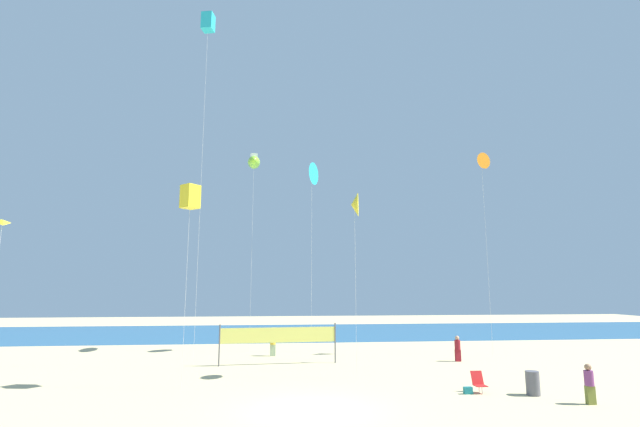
% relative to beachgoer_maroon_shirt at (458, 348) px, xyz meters
% --- Properties ---
extents(ground_plane, '(120.00, 120.00, 0.00)m').
position_rel_beachgoer_maroon_shirt_xyz_m(ground_plane, '(-10.19, -10.69, -0.84)').
color(ground_plane, '#D1BC89').
extents(ocean_band, '(120.00, 20.00, 0.01)m').
position_rel_beachgoer_maroon_shirt_xyz_m(ocean_band, '(-10.19, 20.86, -0.83)').
color(ocean_band, '#28608C').
rests_on(ocean_band, ground).
extents(beachgoer_maroon_shirt, '(0.36, 0.36, 1.56)m').
position_rel_beachgoer_maroon_shirt_xyz_m(beachgoer_maroon_shirt, '(0.00, 0.00, 0.00)').
color(beachgoer_maroon_shirt, maroon).
rests_on(beachgoer_maroon_shirt, ground).
extents(beachgoer_mustard_shirt, '(0.39, 0.39, 1.69)m').
position_rel_beachgoer_maroon_shirt_xyz_m(beachgoer_mustard_shirt, '(-11.58, 3.56, 0.06)').
color(beachgoer_mustard_shirt, '#99B28C').
rests_on(beachgoer_mustard_shirt, ground).
extents(beachgoer_plum_shirt, '(0.35, 0.35, 1.54)m').
position_rel_beachgoer_maroon_shirt_xyz_m(beachgoer_plum_shirt, '(0.88, -10.94, -0.01)').
color(beachgoer_plum_shirt, olive).
rests_on(beachgoer_plum_shirt, ground).
extents(folding_beach_chair, '(0.52, 0.65, 0.89)m').
position_rel_beachgoer_maroon_shirt_xyz_m(folding_beach_chair, '(-2.58, -8.48, -0.37)').
color(folding_beach_chair, red).
rests_on(folding_beach_chair, ground).
extents(trash_barrel, '(0.57, 0.57, 1.00)m').
position_rel_beachgoer_maroon_shirt_xyz_m(trash_barrel, '(-0.50, -9.23, -0.34)').
color(trash_barrel, '#595960').
rests_on(trash_barrel, ground).
extents(volleyball_net, '(7.07, 0.64, 2.40)m').
position_rel_beachgoer_maroon_shirt_xyz_m(volleyball_net, '(-11.25, -0.04, 0.79)').
color(volleyball_net, '#4C4C51').
rests_on(volleyball_net, ground).
extents(beach_handbag, '(0.37, 0.19, 0.30)m').
position_rel_beachgoer_maroon_shirt_xyz_m(beach_handbag, '(-3.19, -8.70, -0.69)').
color(beach_handbag, '#19727A').
rests_on(beach_handbag, ground).
extents(kite_lime_inflatable, '(1.06, 2.80, 14.97)m').
position_rel_beachgoer_maroon_shirt_xyz_m(kite_lime_inflatable, '(-13.27, 6.11, 13.39)').
color(kite_lime_inflatable, silver).
rests_on(kite_lime_inflatable, ground).
extents(kite_yellow_box, '(1.01, 1.01, 9.50)m').
position_rel_beachgoer_maroon_shirt_xyz_m(kite_yellow_box, '(-15.75, -6.34, 8.08)').
color(kite_yellow_box, silver).
rests_on(kite_yellow_box, ground).
extents(kite_orange_delta, '(1.28, 0.77, 14.32)m').
position_rel_beachgoer_maroon_shirt_xyz_m(kite_orange_delta, '(3.42, 2.27, 12.86)').
color(kite_orange_delta, silver).
rests_on(kite_orange_delta, ground).
extents(kite_yellow_delta, '(0.66, 1.34, 9.60)m').
position_rel_beachgoer_maroon_shirt_xyz_m(kite_yellow_delta, '(-7.37, -4.90, 8.11)').
color(kite_yellow_delta, silver).
rests_on(kite_yellow_delta, ground).
extents(kite_yellow_diamond, '(0.71, 0.71, 7.75)m').
position_rel_beachgoer_maroon_shirt_xyz_m(kite_yellow_diamond, '(-24.09, -6.53, 6.61)').
color(kite_yellow_diamond, silver).
rests_on(kite_yellow_diamond, ground).
extents(kite_cyan_box, '(0.86, 0.86, 22.10)m').
position_rel_beachgoer_maroon_shirt_xyz_m(kite_cyan_box, '(-16.11, -0.96, 20.64)').
color(kite_cyan_box, silver).
rests_on(kite_cyan_box, ground).
extents(kite_cyan_delta, '(1.13, 1.65, 14.07)m').
position_rel_beachgoer_maroon_shirt_xyz_m(kite_cyan_delta, '(-8.81, 5.22, 12.36)').
color(kite_cyan_delta, silver).
rests_on(kite_cyan_delta, ground).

